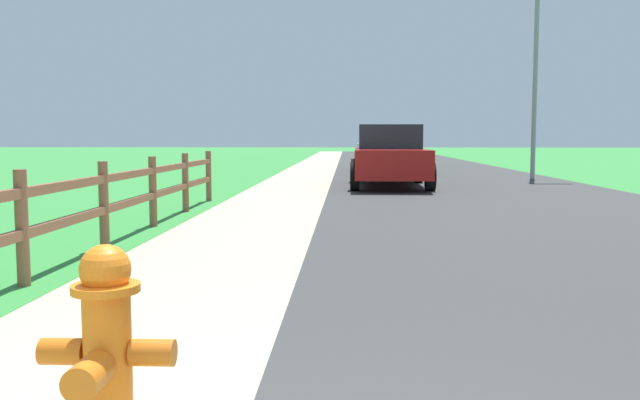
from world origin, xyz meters
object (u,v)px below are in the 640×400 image
parked_car_black (390,152)px  parked_car_silver (377,148)px  street_lamp (540,53)px  parked_suv_red (389,156)px  fire_hydrant (106,344)px

parked_car_black → parked_car_silver: 7.26m
parked_car_silver → street_lamp: bearing=-68.7°
parked_suv_red → street_lamp: bearing=34.7°
parked_car_silver → parked_car_black: bearing=-88.8°
parked_suv_red → street_lamp: size_ratio=0.75×
fire_hydrant → parked_car_black: size_ratio=0.17×
parked_suv_red → parked_car_black: 7.29m
fire_hydrant → parked_suv_red: (2.11, 14.97, 0.37)m
fire_hydrant → street_lamp: 19.76m
parked_car_black → street_lamp: (4.24, -4.02, 3.09)m
fire_hydrant → parked_car_black: 22.40m
fire_hydrant → parked_suv_red: bearing=82.0°
parked_suv_red → parked_car_silver: size_ratio=1.01×
street_lamp → parked_car_black: bearing=136.5°
parked_suv_red → fire_hydrant: bearing=-98.0°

